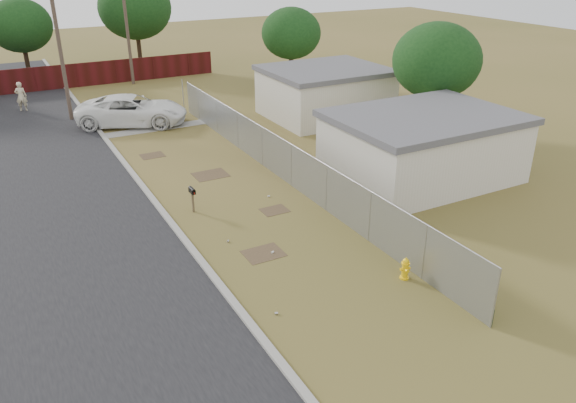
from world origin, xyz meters
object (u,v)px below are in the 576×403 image
pickup_truck (132,110)px  pedestrian (21,96)px  fire_hydrant (405,269)px  mailbox (192,193)px

pickup_truck → pedestrian: size_ratio=3.36×
fire_hydrant → pickup_truck: pickup_truck is taller
fire_hydrant → pedestrian: bearing=107.7°
fire_hydrant → pickup_truck: size_ratio=0.12×
pedestrian → mailbox: bearing=118.5°
fire_hydrant → mailbox: mailbox is taller
mailbox → pickup_truck: 13.52m
fire_hydrant → mailbox: 9.35m
pedestrian → fire_hydrant: bearing=123.2°
pickup_truck → pedestrian: (-5.64, 6.65, 0.07)m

